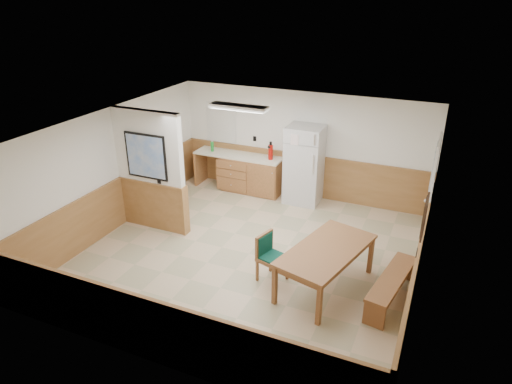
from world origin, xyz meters
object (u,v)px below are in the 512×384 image
at_px(dining_bench, 392,282).
at_px(dining_chair, 269,253).
at_px(refrigerator, 304,165).
at_px(dining_table, 326,253).
at_px(soap_bottle, 212,147).
at_px(fire_extinguisher, 271,152).

xyz_separation_m(dining_bench, dining_chair, (-2.03, -0.21, 0.15)).
distance_m(refrigerator, dining_bench, 3.92).
height_order(dining_table, soap_bottle, soap_bottle).
xyz_separation_m(refrigerator, soap_bottle, (-2.38, 0.02, 0.11)).
distance_m(dining_table, dining_bench, 1.12).
bearing_deg(dining_bench, dining_table, -165.69).
height_order(dining_bench, dining_chair, dining_chair).
xyz_separation_m(fire_extinguisher, soap_bottle, (-1.53, -0.04, -0.07)).
height_order(refrigerator, fire_extinguisher, refrigerator).
xyz_separation_m(dining_bench, soap_bottle, (-4.85, 3.01, 0.68)).
distance_m(dining_bench, soap_bottle, 5.74).
bearing_deg(dining_bench, fire_extinguisher, 147.45).
relative_size(dining_bench, soap_bottle, 6.61).
distance_m(dining_chair, fire_extinguisher, 3.55).
xyz_separation_m(dining_chair, fire_extinguisher, (-1.28, 3.26, 0.59)).
bearing_deg(dining_chair, refrigerator, 113.81).
height_order(refrigerator, dining_bench, refrigerator).
bearing_deg(soap_bottle, dining_chair, -48.79).
bearing_deg(dining_table, fire_extinguisher, 140.25).
bearing_deg(refrigerator, dining_chair, -82.90).
xyz_separation_m(refrigerator, dining_chair, (0.44, -3.20, -0.41)).
height_order(dining_bench, fire_extinguisher, fire_extinguisher).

